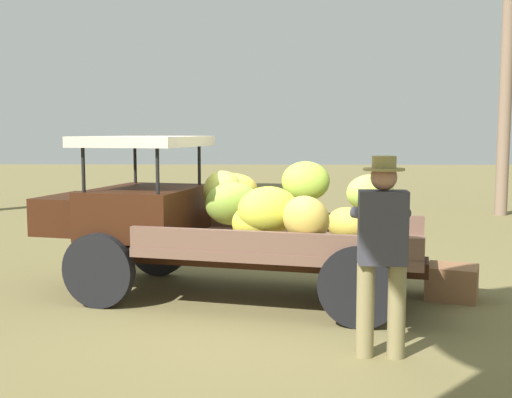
# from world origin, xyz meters

# --- Properties ---
(ground_plane) EXTENTS (60.00, 60.00, 0.00)m
(ground_plane) POSITION_xyz_m (0.00, 0.00, 0.00)
(ground_plane) COLOR olive
(truck) EXTENTS (4.65, 2.58, 1.85)m
(truck) POSITION_xyz_m (0.50, -0.33, 0.90)
(truck) COLOR #33180A
(truck) RESTS_ON ground
(farmer) EXTENTS (0.53, 0.47, 1.70)m
(farmer) POSITION_xyz_m (-1.11, 1.66, 0.97)
(farmer) COLOR olive
(farmer) RESTS_ON ground
(wooden_crate) EXTENTS (0.69, 0.66, 0.38)m
(wooden_crate) POSITION_xyz_m (-2.26, -0.23, 0.19)
(wooden_crate) COLOR brown
(wooden_crate) RESTS_ON ground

